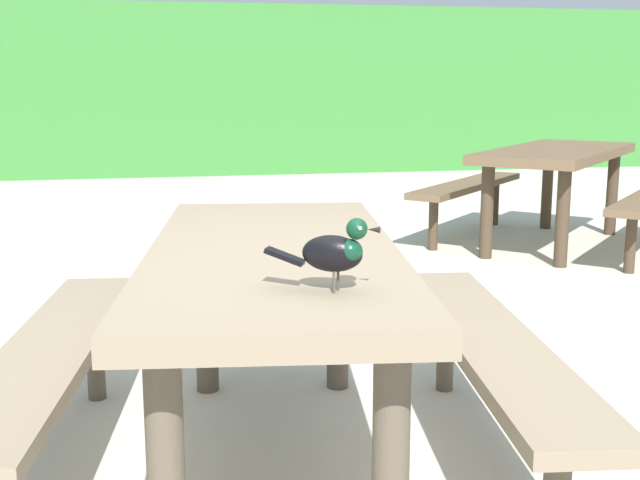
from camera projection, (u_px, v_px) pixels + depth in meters
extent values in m
cube|color=#387A33|center=(182.00, 90.00, 11.61)|extent=(28.00, 2.32, 2.20)
cube|color=#84725B|center=(274.00, 257.00, 2.57)|extent=(0.99, 1.88, 0.07)
cylinder|color=brown|center=(166.00, 476.00, 1.94)|extent=(0.09, 0.09, 0.67)
cylinder|color=brown|center=(391.00, 468.00, 1.97)|extent=(0.09, 0.09, 0.67)
cylinder|color=brown|center=(206.00, 311.00, 3.31)|extent=(0.09, 0.09, 0.67)
cylinder|color=brown|center=(338.00, 308.00, 3.35)|extent=(0.09, 0.09, 0.67)
cube|color=#84725B|center=(51.00, 351.00, 2.58)|extent=(0.50, 1.73, 0.05)
cylinder|color=brown|center=(95.00, 351.00, 3.25)|extent=(0.07, 0.07, 0.39)
cube|color=#84725B|center=(491.00, 341.00, 2.67)|extent=(0.50, 1.73, 0.05)
cylinder|color=brown|center=(446.00, 344.00, 3.34)|extent=(0.07, 0.07, 0.39)
ellipsoid|color=black|center=(332.00, 253.00, 1.99)|extent=(0.17, 0.13, 0.09)
ellipsoid|color=#0F3823|center=(349.00, 252.00, 1.98)|extent=(0.09, 0.08, 0.06)
sphere|color=#0F3823|center=(357.00, 229.00, 1.97)|extent=(0.05, 0.05, 0.05)
sphere|color=#EAE08C|center=(363.00, 226.00, 1.98)|extent=(0.01, 0.01, 0.01)
sphere|color=#EAE08C|center=(360.00, 228.00, 1.94)|extent=(0.01, 0.01, 0.01)
cone|color=black|center=(374.00, 230.00, 1.96)|extent=(0.03, 0.03, 0.02)
cube|color=black|center=(285.00, 256.00, 2.02)|extent=(0.10, 0.08, 0.04)
cylinder|color=#47423D|center=(337.00, 280.00, 2.02)|extent=(0.01, 0.01, 0.05)
cylinder|color=#47423D|center=(334.00, 282.00, 1.99)|extent=(0.01, 0.01, 0.05)
cube|color=brown|center=(557.00, 153.00, 6.17)|extent=(1.79, 1.83, 0.07)
cylinder|color=#423324|center=(612.00, 194.00, 6.69)|extent=(0.09, 0.09, 0.67)
cylinder|color=#423324|center=(547.00, 189.00, 6.97)|extent=(0.09, 0.09, 0.67)
cylinder|color=#423324|center=(563.00, 218.00, 5.52)|extent=(0.09, 0.09, 0.67)
cylinder|color=#423324|center=(487.00, 211.00, 5.80)|extent=(0.09, 0.09, 0.67)
cylinder|color=#423324|center=(631.00, 244.00, 5.37)|extent=(0.07, 0.07, 0.39)
cube|color=brown|center=(467.00, 185.00, 6.59)|extent=(1.38, 1.43, 0.05)
cylinder|color=#423324|center=(495.00, 202.00, 7.17)|extent=(0.07, 0.07, 0.39)
cylinder|color=#423324|center=(433.00, 224.00, 6.10)|extent=(0.07, 0.07, 0.39)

